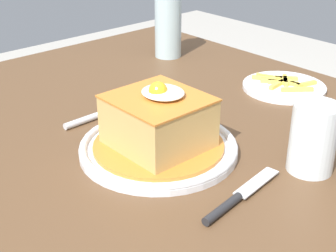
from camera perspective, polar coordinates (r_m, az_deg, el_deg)
The scene contains 8 objects.
dining_table at distance 0.88m, azimuth 3.90°, elevation -8.54°, with size 1.21×0.84×0.77m.
main_plate at distance 0.78m, azimuth -1.10°, elevation -2.48°, with size 0.25×0.25×0.02m.
sandwich_meal at distance 0.76m, azimuth -1.11°, elevation 0.32°, with size 0.21×0.21×0.11m.
fork at distance 0.89m, azimuth -8.71°, elevation 1.03°, with size 0.02×0.14×0.01m.
knife at distance 0.66m, azimuth 7.53°, elevation -8.57°, with size 0.04×0.17×0.01m.
beer_bottle_clear at distance 1.20m, azimuth 0.01°, elevation 12.64°, with size 0.06×0.06×0.27m.
drinking_glass at distance 0.74m, azimuth 16.38°, elevation -1.84°, with size 0.07×0.07×0.10m.
side_plate_fries at distance 1.05m, azimuth 13.26°, elevation 4.49°, with size 0.17×0.17×0.02m.
Camera 1 is at (0.50, -0.53, 1.16)m, focal length 52.68 mm.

